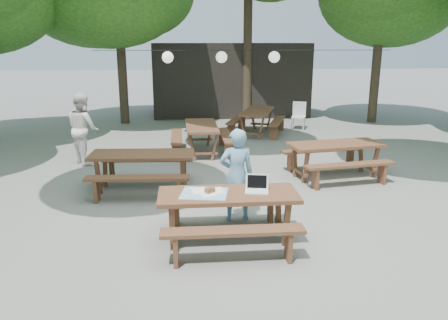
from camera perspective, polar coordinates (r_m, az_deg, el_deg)
name	(u,v)px	position (r m, az deg, el deg)	size (l,w,h in m)	color
ground	(259,204)	(7.98, 4.65, -5.72)	(80.00, 80.00, 0.00)	slate
pavilion	(230,79)	(18.00, 0.76, 10.58)	(6.00, 3.00, 2.80)	black
main_picnic_table	(228,216)	(6.39, 0.55, -7.39)	(2.00, 1.58, 0.75)	#54341D
picnic_table_nw	(143,171)	(8.72, -10.57, -1.43)	(2.04, 1.68, 0.75)	#54341D
picnic_table_ne	(335,160)	(9.69, 14.25, 0.04)	(2.13, 1.86, 0.75)	#54341D
picnic_table_far_w	(201,138)	(11.52, -2.96, 2.86)	(1.61, 2.01, 0.75)	#54341D
picnic_table_far_e	(257,122)	(13.91, 4.30, 4.97)	(2.12, 2.32, 0.75)	#54341D
woman	(237,175)	(7.05, 1.66, -1.96)	(0.56, 0.37, 1.53)	#6D9EC6
second_person	(83,128)	(10.97, -17.90, 3.95)	(0.82, 0.64, 1.69)	white
plastic_chair	(298,121)	(14.92, 9.67, 4.99)	(0.57, 0.57, 0.90)	silver
laptop	(257,187)	(6.34, 4.31, -3.54)	(0.37, 0.32, 0.24)	white
tabletop_clutter	(206,193)	(6.24, -2.43, -4.27)	(0.74, 0.66, 0.08)	teal
paper_lanterns	(222,57)	(13.40, -0.27, 13.30)	(9.00, 0.34, 0.38)	black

